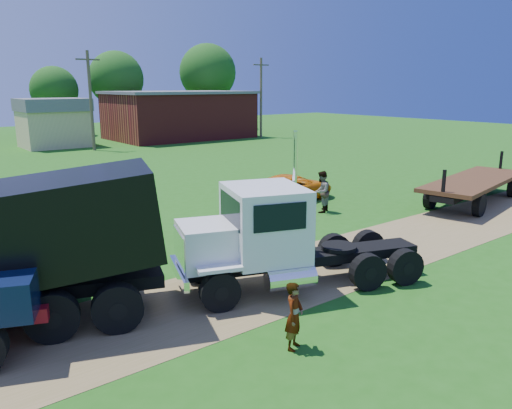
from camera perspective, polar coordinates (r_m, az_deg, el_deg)
ground at (r=16.60m, az=5.88°, el=-7.54°), size 140.00×140.00×0.00m
dirt_track at (r=16.59m, az=5.88°, el=-7.52°), size 120.00×4.20×0.01m
white_semi_tractor at (r=14.65m, az=1.36°, el=-3.83°), size 7.75×4.71×4.61m
orange_pickup at (r=26.24m, az=4.06°, el=1.94°), size 5.37×3.08×1.41m
flatbed_trailer at (r=28.07m, az=23.69°, el=2.14°), size 9.15×4.23×2.26m
spectator_a at (r=11.69m, az=4.39°, el=-12.57°), size 0.70×0.62×1.62m
spectator_b at (r=23.93m, az=7.50°, el=1.45°), size 1.21×1.13×1.99m
brick_building at (r=58.76m, az=-8.75°, el=10.12°), size 15.40×10.40×5.30m
tan_shed at (r=53.32m, az=-22.10°, el=8.72°), size 6.20×5.40×4.70m
utility_poles at (r=49.08m, az=-18.37°, el=11.38°), size 42.20×0.28×9.00m
tree_row at (r=64.26m, az=-23.67°, el=13.30°), size 57.38×13.19×11.76m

